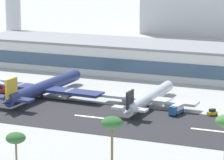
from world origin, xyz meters
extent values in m
plane|color=#A8A8A3|center=(0.00, 0.00, 0.00)|extent=(1400.00, 1400.00, 0.00)
cube|color=#262628|center=(0.00, -0.26, 0.04)|extent=(800.00, 33.05, 0.08)
cube|color=white|center=(1.67, -0.26, 0.09)|extent=(12.00, 1.20, 0.01)
cube|color=white|center=(40.13, -0.26, 0.09)|extent=(12.00, 1.20, 0.01)
cube|color=silver|center=(-5.50, 72.31, 5.96)|extent=(147.41, 29.14, 11.93)
cube|color=#38516B|center=(-5.50, 57.59, 5.37)|extent=(142.99, 0.30, 5.37)
cube|color=gray|center=(-5.50, 72.31, 12.43)|extent=(148.89, 29.44, 1.00)
cylinder|color=silver|center=(-90.97, 106.55, 18.91)|extent=(7.89, 7.89, 37.82)
cylinder|color=navy|center=(-25.22, 18.59, 3.50)|extent=(7.19, 45.39, 4.52)
sphere|color=navy|center=(-23.88, 41.16, 3.50)|extent=(4.29, 4.29, 4.29)
cone|color=navy|center=(-26.55, -3.97, 3.50)|extent=(4.54, 8.36, 4.07)
cube|color=navy|center=(-25.27, 17.69, 3.05)|extent=(46.27, 9.49, 0.99)
cylinder|color=gray|center=(-14.95, 17.08, 2.26)|extent=(3.31, 6.49, 2.94)
cylinder|color=gray|center=(-35.59, 18.30, 2.26)|extent=(3.31, 6.49, 2.94)
cube|color=navy|center=(-26.45, -2.16, 3.96)|extent=(15.82, 4.65, 0.80)
cube|color=gold|center=(-26.45, -2.16, 7.12)|extent=(1.08, 6.13, 7.23)
cylinder|color=black|center=(-25.35, 16.34, 0.62)|extent=(0.81, 0.81, 1.24)
cylinder|color=silver|center=(14.29, 20.07, 2.99)|extent=(5.19, 38.69, 3.86)
sphere|color=silver|center=(14.95, 39.35, 2.99)|extent=(3.66, 3.66, 3.66)
cone|color=silver|center=(13.62, 0.80, 2.99)|extent=(3.71, 7.06, 3.47)
cube|color=silver|center=(14.26, 19.30, 2.60)|extent=(34.18, 6.96, 0.85)
cylinder|color=gray|center=(21.90, 19.04, 1.93)|extent=(2.69, 5.48, 2.51)
cylinder|color=gray|center=(6.61, 19.57, 1.93)|extent=(2.69, 5.48, 2.51)
cube|color=silver|center=(13.67, 2.34, 3.38)|extent=(11.66, 3.58, 0.68)
cube|color=black|center=(13.67, 2.34, 6.08)|extent=(0.80, 5.23, 6.17)
cylinder|color=black|center=(14.22, 18.14, 0.53)|extent=(0.69, 0.69, 1.06)
cube|color=#B2231E|center=(-42.35, 17.48, 1.15)|extent=(8.62, 6.63, 1.40)
cylinder|color=silver|center=(-43.22, 18.00, 2.90)|extent=(6.03, 4.79, 2.10)
cube|color=#B2231E|center=(-39.58, 15.80, 2.75)|extent=(2.98, 3.10, 1.80)
cylinder|color=black|center=(-40.47, 14.82, 0.45)|extent=(0.91, 0.71, 0.90)
cylinder|color=black|center=(-39.13, 17.05, 0.45)|extent=(0.91, 0.71, 0.90)
cylinder|color=black|center=(-44.22, 20.13, 0.45)|extent=(0.91, 0.71, 0.90)
cube|color=gold|center=(36.82, 16.11, 0.80)|extent=(3.28, 3.48, 1.00)
cube|color=black|center=(36.82, 16.11, 1.75)|extent=(2.21, 2.29, 0.90)
cylinder|color=black|center=(35.48, 15.76, 0.30)|extent=(0.60, 0.64, 0.60)
cylinder|color=black|center=(36.71, 14.74, 0.30)|extent=(0.60, 0.64, 0.60)
cylinder|color=black|center=(36.92, 17.48, 0.30)|extent=(0.60, 0.64, 0.60)
cylinder|color=black|center=(38.15, 16.45, 0.30)|extent=(0.60, 0.64, 0.60)
cube|color=#23569E|center=(25.79, 12.78, 1.05)|extent=(3.72, 6.39, 1.20)
cube|color=silver|center=(25.96, 13.48, 2.45)|extent=(3.24, 4.73, 1.60)
cube|color=#23569E|center=(25.29, 10.67, 2.40)|extent=(2.54, 2.14, 1.50)
cylinder|color=black|center=(24.14, 11.01, 0.45)|extent=(0.48, 0.94, 0.90)
cylinder|color=black|center=(26.47, 10.46, 0.45)|extent=(0.48, 0.94, 0.90)
cylinder|color=black|center=(25.11, 15.10, 0.45)|extent=(0.48, 0.94, 0.90)
cylinder|color=black|center=(27.44, 14.54, 0.45)|extent=(0.48, 0.94, 0.90)
cylinder|color=brown|center=(5.87, -53.26, 4.73)|extent=(0.47, 0.47, 9.47)
ellipsoid|color=#2D602D|center=(5.87, -53.26, 9.47)|extent=(4.74, 4.74, 2.61)
cylinder|color=brown|center=(25.35, -41.33, 6.04)|extent=(0.60, 0.60, 12.08)
ellipsoid|color=#2D602D|center=(25.35, -41.33, 12.08)|extent=(5.27, 5.27, 2.90)
camera|label=1|loc=(77.88, -170.63, 53.40)|focal=97.58mm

